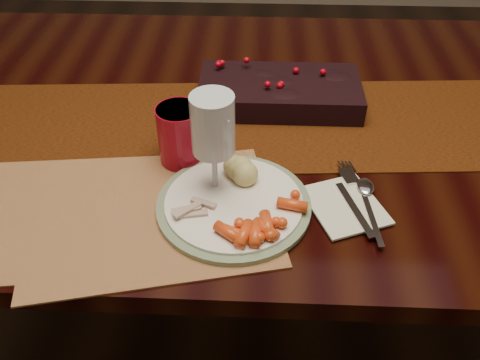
{
  "coord_description": "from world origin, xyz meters",
  "views": [
    {
      "loc": [
        -0.01,
        -0.94,
        1.36
      ],
      "look_at": [
        -0.04,
        -0.29,
        0.8
      ],
      "focal_mm": 38.0,
      "sensor_mm": 36.0,
      "label": 1
    }
  ],
  "objects_px": {
    "mashed_potatoes": "(237,165)",
    "dining_table": "(259,230)",
    "wine_glass": "(214,149)",
    "baby_carrots": "(262,216)",
    "napkin": "(345,205)",
    "dinner_plate": "(234,204)",
    "centerpiece": "(280,88)",
    "placemat_main": "(152,216)",
    "red_cup": "(180,135)",
    "turkey_shreds": "(196,206)"
  },
  "relations": [
    {
      "from": "dining_table",
      "to": "placemat_main",
      "type": "relative_size",
      "value": 4.39
    },
    {
      "from": "mashed_potatoes",
      "to": "napkin",
      "type": "relative_size",
      "value": 0.63
    },
    {
      "from": "mashed_potatoes",
      "to": "napkin",
      "type": "xyz_separation_m",
      "value": [
        0.19,
        -0.06,
        -0.04
      ]
    },
    {
      "from": "napkin",
      "to": "red_cup",
      "type": "xyz_separation_m",
      "value": [
        -0.3,
        0.12,
        0.05
      ]
    },
    {
      "from": "wine_glass",
      "to": "placemat_main",
      "type": "bearing_deg",
      "value": -148.33
    },
    {
      "from": "mashed_potatoes",
      "to": "dining_table",
      "type": "bearing_deg",
      "value": 79.38
    },
    {
      "from": "centerpiece",
      "to": "dinner_plate",
      "type": "height_order",
      "value": "centerpiece"
    },
    {
      "from": "dinner_plate",
      "to": "napkin",
      "type": "relative_size",
      "value": 1.98
    },
    {
      "from": "placemat_main",
      "to": "wine_glass",
      "type": "bearing_deg",
      "value": 19.01
    },
    {
      "from": "dining_table",
      "to": "napkin",
      "type": "relative_size",
      "value": 13.44
    },
    {
      "from": "napkin",
      "to": "red_cup",
      "type": "distance_m",
      "value": 0.32
    },
    {
      "from": "centerpiece",
      "to": "placemat_main",
      "type": "xyz_separation_m",
      "value": [
        -0.22,
        -0.37,
        -0.04
      ]
    },
    {
      "from": "baby_carrots",
      "to": "mashed_potatoes",
      "type": "relative_size",
      "value": 1.44
    },
    {
      "from": "centerpiece",
      "to": "wine_glass",
      "type": "height_order",
      "value": "wine_glass"
    },
    {
      "from": "dining_table",
      "to": "mashed_potatoes",
      "type": "height_order",
      "value": "mashed_potatoes"
    },
    {
      "from": "turkey_shreds",
      "to": "red_cup",
      "type": "distance_m",
      "value": 0.16
    },
    {
      "from": "baby_carrots",
      "to": "wine_glass",
      "type": "bearing_deg",
      "value": 134.07
    },
    {
      "from": "dining_table",
      "to": "dinner_plate",
      "type": "relative_size",
      "value": 6.8
    },
    {
      "from": "turkey_shreds",
      "to": "red_cup",
      "type": "relative_size",
      "value": 0.57
    },
    {
      "from": "dinner_plate",
      "to": "wine_glass",
      "type": "bearing_deg",
      "value": 131.95
    },
    {
      "from": "centerpiece",
      "to": "wine_glass",
      "type": "relative_size",
      "value": 1.75
    },
    {
      "from": "napkin",
      "to": "dining_table",
      "type": "bearing_deg",
      "value": 93.83
    },
    {
      "from": "dinner_plate",
      "to": "baby_carrots",
      "type": "bearing_deg",
      "value": -44.32
    },
    {
      "from": "dinner_plate",
      "to": "wine_glass",
      "type": "distance_m",
      "value": 0.1
    },
    {
      "from": "centerpiece",
      "to": "red_cup",
      "type": "relative_size",
      "value": 3.09
    },
    {
      "from": "mashed_potatoes",
      "to": "wine_glass",
      "type": "relative_size",
      "value": 0.42
    },
    {
      "from": "mashed_potatoes",
      "to": "turkey_shreds",
      "type": "height_order",
      "value": "mashed_potatoes"
    },
    {
      "from": "placemat_main",
      "to": "dinner_plate",
      "type": "relative_size",
      "value": 1.55
    },
    {
      "from": "dining_table",
      "to": "centerpiece",
      "type": "bearing_deg",
      "value": 42.09
    },
    {
      "from": "centerpiece",
      "to": "napkin",
      "type": "bearing_deg",
      "value": -71.94
    },
    {
      "from": "wine_glass",
      "to": "dining_table",
      "type": "bearing_deg",
      "value": 73.18
    },
    {
      "from": "placemat_main",
      "to": "baby_carrots",
      "type": "xyz_separation_m",
      "value": [
        0.19,
        -0.02,
        0.03
      ]
    },
    {
      "from": "dining_table",
      "to": "dinner_plate",
      "type": "height_order",
      "value": "dinner_plate"
    },
    {
      "from": "centerpiece",
      "to": "napkin",
      "type": "relative_size",
      "value": 2.61
    },
    {
      "from": "placemat_main",
      "to": "wine_glass",
      "type": "xyz_separation_m",
      "value": [
        0.1,
        0.06,
        0.1
      ]
    },
    {
      "from": "dining_table",
      "to": "mashed_potatoes",
      "type": "bearing_deg",
      "value": -100.62
    },
    {
      "from": "dinner_plate",
      "to": "red_cup",
      "type": "height_order",
      "value": "red_cup"
    },
    {
      "from": "red_cup",
      "to": "wine_glass",
      "type": "distance_m",
      "value": 0.12
    },
    {
      "from": "dining_table",
      "to": "mashed_potatoes",
      "type": "relative_size",
      "value": 21.46
    },
    {
      "from": "baby_carrots",
      "to": "napkin",
      "type": "height_order",
      "value": "baby_carrots"
    },
    {
      "from": "placemat_main",
      "to": "red_cup",
      "type": "xyz_separation_m",
      "value": [
        0.03,
        0.15,
        0.06
      ]
    },
    {
      "from": "dining_table",
      "to": "baby_carrots",
      "type": "relative_size",
      "value": 14.86
    },
    {
      "from": "mashed_potatoes",
      "to": "turkey_shreds",
      "type": "bearing_deg",
      "value": -124.26
    },
    {
      "from": "dining_table",
      "to": "placemat_main",
      "type": "distance_m",
      "value": 0.54
    },
    {
      "from": "napkin",
      "to": "centerpiece",
      "type": "bearing_deg",
      "value": 86.46
    },
    {
      "from": "placemat_main",
      "to": "dinner_plate",
      "type": "distance_m",
      "value": 0.14
    },
    {
      "from": "dining_table",
      "to": "centerpiece",
      "type": "height_order",
      "value": "centerpiece"
    },
    {
      "from": "dining_table",
      "to": "wine_glass",
      "type": "xyz_separation_m",
      "value": [
        -0.08,
        -0.27,
        0.47
      ]
    },
    {
      "from": "dining_table",
      "to": "red_cup",
      "type": "bearing_deg",
      "value": -130.27
    },
    {
      "from": "mashed_potatoes",
      "to": "red_cup",
      "type": "bearing_deg",
      "value": 150.74
    }
  ]
}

